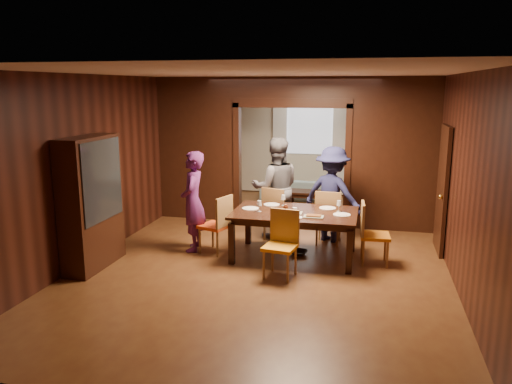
% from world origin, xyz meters
% --- Properties ---
extents(floor, '(9.00, 9.00, 0.00)m').
position_xyz_m(floor, '(0.00, 0.00, 0.00)').
color(floor, '#562D18').
rests_on(floor, ground).
extents(ceiling, '(5.50, 9.00, 0.02)m').
position_xyz_m(ceiling, '(0.00, 0.00, 2.90)').
color(ceiling, silver).
rests_on(ceiling, room_walls).
extents(room_walls, '(5.52, 9.01, 2.90)m').
position_xyz_m(room_walls, '(0.00, 1.89, 1.51)').
color(room_walls, black).
rests_on(room_walls, floor).
extents(person_purple, '(0.52, 0.68, 1.67)m').
position_xyz_m(person_purple, '(-1.32, -0.40, 0.84)').
color(person_purple, '#5A205F').
rests_on(person_purple, floor).
extents(person_grey, '(1.05, 0.92, 1.83)m').
position_xyz_m(person_grey, '(-0.12, 0.66, 0.91)').
color(person_grey, '#4F4E55').
rests_on(person_grey, floor).
extents(person_navy, '(1.25, 1.01, 1.69)m').
position_xyz_m(person_navy, '(0.90, 0.66, 0.84)').
color(person_navy, '#1B1D45').
rests_on(person_navy, floor).
extents(sofa, '(1.71, 0.72, 0.49)m').
position_xyz_m(sofa, '(-0.24, 3.85, 0.25)').
color(sofa, '#8FB4BC').
rests_on(sofa, floor).
extents(serving_bowl, '(0.29, 0.29, 0.07)m').
position_xyz_m(serving_bowl, '(0.45, -0.27, 0.80)').
color(serving_bowl, black).
rests_on(serving_bowl, dining_table).
extents(dining_table, '(1.96, 1.22, 0.76)m').
position_xyz_m(dining_table, '(0.39, -0.40, 0.38)').
color(dining_table, black).
rests_on(dining_table, floor).
extents(coffee_table, '(0.80, 0.50, 0.40)m').
position_xyz_m(coffee_table, '(0.11, 2.94, 0.20)').
color(coffee_table, black).
rests_on(coffee_table, floor).
extents(chair_left, '(0.56, 0.56, 0.97)m').
position_xyz_m(chair_left, '(-0.93, -0.45, 0.48)').
color(chair_left, '#D54314').
rests_on(chair_left, floor).
extents(chair_right, '(0.47, 0.47, 0.97)m').
position_xyz_m(chair_right, '(1.65, -0.42, 0.48)').
color(chair_right, '#C26612').
rests_on(chair_right, floor).
extents(chair_far_l, '(0.56, 0.56, 0.97)m').
position_xyz_m(chair_far_l, '(-0.05, 0.51, 0.48)').
color(chair_far_l, orange).
rests_on(chair_far_l, floor).
extents(chair_far_r, '(0.45, 0.45, 0.97)m').
position_xyz_m(chair_far_r, '(0.86, 0.45, 0.48)').
color(chair_far_r, '#D05013').
rests_on(chair_far_r, floor).
extents(chair_near, '(0.50, 0.50, 0.97)m').
position_xyz_m(chair_near, '(0.32, -1.29, 0.48)').
color(chair_near, orange).
rests_on(chair_near, floor).
extents(hutch, '(0.40, 1.20, 2.00)m').
position_xyz_m(hutch, '(-2.53, -1.50, 1.00)').
color(hutch, black).
rests_on(hutch, floor).
extents(door_right, '(0.06, 0.90, 2.10)m').
position_xyz_m(door_right, '(2.70, 0.50, 1.05)').
color(door_right, black).
rests_on(door_right, floor).
extents(window_far, '(1.20, 0.03, 1.30)m').
position_xyz_m(window_far, '(0.00, 4.44, 1.70)').
color(window_far, silver).
rests_on(window_far, back_wall).
extents(curtain_left, '(0.35, 0.06, 2.40)m').
position_xyz_m(curtain_left, '(-0.75, 4.40, 1.25)').
color(curtain_left, white).
rests_on(curtain_left, back_wall).
extents(curtain_right, '(0.35, 0.06, 2.40)m').
position_xyz_m(curtain_right, '(0.75, 4.40, 1.25)').
color(curtain_right, white).
rests_on(curtain_right, back_wall).
extents(plate_left, '(0.27, 0.27, 0.01)m').
position_xyz_m(plate_left, '(-0.34, -0.37, 0.77)').
color(plate_left, white).
rests_on(plate_left, dining_table).
extents(plate_far_l, '(0.27, 0.27, 0.01)m').
position_xyz_m(plate_far_l, '(-0.06, -0.03, 0.77)').
color(plate_far_l, silver).
rests_on(plate_far_l, dining_table).
extents(plate_far_r, '(0.27, 0.27, 0.01)m').
position_xyz_m(plate_far_r, '(0.88, -0.06, 0.77)').
color(plate_far_r, white).
rests_on(plate_far_r, dining_table).
extents(plate_right, '(0.27, 0.27, 0.01)m').
position_xyz_m(plate_right, '(1.13, -0.44, 0.77)').
color(plate_right, white).
rests_on(plate_right, dining_table).
extents(plate_near, '(0.27, 0.27, 0.01)m').
position_xyz_m(plate_near, '(0.43, -0.77, 0.77)').
color(plate_near, white).
rests_on(plate_near, dining_table).
extents(platter_a, '(0.30, 0.20, 0.04)m').
position_xyz_m(platter_a, '(0.37, -0.51, 0.78)').
color(platter_a, gray).
rests_on(platter_a, dining_table).
extents(platter_b, '(0.30, 0.20, 0.04)m').
position_xyz_m(platter_b, '(0.72, -0.67, 0.78)').
color(platter_b, gray).
rests_on(platter_b, dining_table).
extents(wineglass_left, '(0.08, 0.08, 0.18)m').
position_xyz_m(wineglass_left, '(-0.16, -0.53, 0.85)').
color(wineglass_left, white).
rests_on(wineglass_left, dining_table).
extents(wineglass_far, '(0.08, 0.08, 0.18)m').
position_xyz_m(wineglass_far, '(0.13, -0.02, 0.85)').
color(wineglass_far, silver).
rests_on(wineglass_far, dining_table).
extents(wineglass_right, '(0.08, 0.08, 0.18)m').
position_xyz_m(wineglass_right, '(1.07, -0.23, 0.85)').
color(wineglass_right, silver).
rests_on(wineglass_right, dining_table).
extents(tumbler, '(0.07, 0.07, 0.14)m').
position_xyz_m(tumbler, '(0.44, -0.70, 0.83)').
color(tumbler, silver).
rests_on(tumbler, dining_table).
extents(condiment_jar, '(0.08, 0.08, 0.11)m').
position_xyz_m(condiment_jar, '(0.25, -0.42, 0.82)').
color(condiment_jar, '#451D10').
rests_on(condiment_jar, dining_table).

